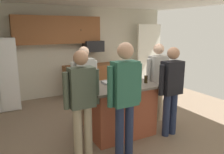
{
  "coord_description": "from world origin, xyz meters",
  "views": [
    {
      "loc": [
        -2.08,
        -3.58,
        1.98
      ],
      "look_at": [
        -0.07,
        0.1,
        1.05
      ],
      "focal_mm": 35.51,
      "sensor_mm": 36.0,
      "label": 1
    }
  ],
  "objects_px": {
    "person_guest_by_door": "(157,78)",
    "glass_pilsner": "(131,81)",
    "tumbler_amber": "(121,83)",
    "microwave_over_range": "(93,46)",
    "glass_dark_ale": "(146,79)",
    "serving_tray": "(115,82)",
    "person_guest_left": "(171,86)",
    "mug_blue_stoneware": "(94,82)",
    "person_guest_right": "(85,80)",
    "person_host_foreground": "(82,97)",
    "person_elder_center": "(125,94)",
    "kitchen_island": "(120,109)"
  },
  "relations": [
    {
      "from": "tumbler_amber",
      "to": "microwave_over_range",
      "type": "bearing_deg",
      "value": 75.52
    },
    {
      "from": "person_guest_left",
      "to": "person_elder_center",
      "type": "relative_size",
      "value": 0.93
    },
    {
      "from": "person_guest_right",
      "to": "person_guest_by_door",
      "type": "distance_m",
      "value": 1.52
    },
    {
      "from": "microwave_over_range",
      "to": "person_guest_by_door",
      "type": "distance_m",
      "value": 2.64
    },
    {
      "from": "person_guest_by_door",
      "to": "person_guest_left",
      "type": "xyz_separation_m",
      "value": [
        -0.19,
        -0.62,
        -0.01
      ]
    },
    {
      "from": "kitchen_island",
      "to": "glass_pilsner",
      "type": "height_order",
      "value": "glass_pilsner"
    },
    {
      "from": "glass_dark_ale",
      "to": "serving_tray",
      "type": "xyz_separation_m",
      "value": [
        -0.53,
        0.24,
        -0.05
      ]
    },
    {
      "from": "mug_blue_stoneware",
      "to": "serving_tray",
      "type": "bearing_deg",
      "value": -13.32
    },
    {
      "from": "microwave_over_range",
      "to": "tumbler_amber",
      "type": "distance_m",
      "value": 2.95
    },
    {
      "from": "microwave_over_range",
      "to": "person_guest_left",
      "type": "bearing_deg",
      "value": -87.72
    },
    {
      "from": "glass_pilsner",
      "to": "glass_dark_ale",
      "type": "height_order",
      "value": "glass_pilsner"
    },
    {
      "from": "microwave_over_range",
      "to": "person_elder_center",
      "type": "height_order",
      "value": "person_elder_center"
    },
    {
      "from": "person_guest_right",
      "to": "person_guest_by_door",
      "type": "relative_size",
      "value": 0.97
    },
    {
      "from": "glass_pilsner",
      "to": "glass_dark_ale",
      "type": "distance_m",
      "value": 0.31
    },
    {
      "from": "person_elder_center",
      "to": "glass_pilsner",
      "type": "bearing_deg",
      "value": -13.92
    },
    {
      "from": "person_guest_right",
      "to": "person_elder_center",
      "type": "relative_size",
      "value": 0.91
    },
    {
      "from": "person_guest_right",
      "to": "glass_pilsner",
      "type": "xyz_separation_m",
      "value": [
        0.57,
        -0.85,
        0.11
      ]
    },
    {
      "from": "kitchen_island",
      "to": "mug_blue_stoneware",
      "type": "height_order",
      "value": "mug_blue_stoneware"
    },
    {
      "from": "person_elder_center",
      "to": "tumbler_amber",
      "type": "xyz_separation_m",
      "value": [
        0.3,
        0.63,
        -0.01
      ]
    },
    {
      "from": "serving_tray",
      "to": "person_guest_right",
      "type": "bearing_deg",
      "value": 118.98
    },
    {
      "from": "kitchen_island",
      "to": "tumbler_amber",
      "type": "bearing_deg",
      "value": -115.7
    },
    {
      "from": "person_elder_center",
      "to": "glass_dark_ale",
      "type": "height_order",
      "value": "person_elder_center"
    },
    {
      "from": "person_guest_right",
      "to": "serving_tray",
      "type": "distance_m",
      "value": 0.74
    },
    {
      "from": "tumbler_amber",
      "to": "glass_pilsner",
      "type": "bearing_deg",
      "value": 4.76
    },
    {
      "from": "kitchen_island",
      "to": "serving_tray",
      "type": "relative_size",
      "value": 2.97
    },
    {
      "from": "person_host_foreground",
      "to": "person_elder_center",
      "type": "relative_size",
      "value": 0.94
    },
    {
      "from": "kitchen_island",
      "to": "glass_dark_ale",
      "type": "xyz_separation_m",
      "value": [
        0.49,
        -0.14,
        0.55
      ]
    },
    {
      "from": "kitchen_island",
      "to": "person_guest_right",
      "type": "distance_m",
      "value": 0.95
    },
    {
      "from": "person_guest_right",
      "to": "glass_dark_ale",
      "type": "distance_m",
      "value": 1.25
    },
    {
      "from": "person_guest_by_door",
      "to": "glass_pilsner",
      "type": "distance_m",
      "value": 0.85
    },
    {
      "from": "glass_pilsner",
      "to": "person_host_foreground",
      "type": "bearing_deg",
      "value": -165.39
    },
    {
      "from": "glass_pilsner",
      "to": "tumbler_amber",
      "type": "distance_m",
      "value": 0.24
    },
    {
      "from": "microwave_over_range",
      "to": "person_guest_right",
      "type": "xyz_separation_m",
      "value": [
        -1.07,
        -1.96,
        -0.52
      ]
    },
    {
      "from": "kitchen_island",
      "to": "person_guest_right",
      "type": "relative_size",
      "value": 0.8
    },
    {
      "from": "person_host_foreground",
      "to": "mug_blue_stoneware",
      "type": "relative_size",
      "value": 13.15
    },
    {
      "from": "person_host_foreground",
      "to": "glass_dark_ale",
      "type": "bearing_deg",
      "value": -13.2
    },
    {
      "from": "person_guest_left",
      "to": "mug_blue_stoneware",
      "type": "bearing_deg",
      "value": 2.57
    },
    {
      "from": "kitchen_island",
      "to": "person_guest_left",
      "type": "bearing_deg",
      "value": -31.67
    },
    {
      "from": "person_guest_by_door",
      "to": "person_elder_center",
      "type": "bearing_deg",
      "value": 25.82
    },
    {
      "from": "person_elder_center",
      "to": "glass_dark_ale",
      "type": "relative_size",
      "value": 12.75
    },
    {
      "from": "person_guest_right",
      "to": "glass_pilsner",
      "type": "relative_size",
      "value": 11.42
    },
    {
      "from": "glass_dark_ale",
      "to": "serving_tray",
      "type": "distance_m",
      "value": 0.58
    },
    {
      "from": "person_guest_by_door",
      "to": "tumbler_amber",
      "type": "distance_m",
      "value": 1.08
    },
    {
      "from": "person_guest_left",
      "to": "mug_blue_stoneware",
      "type": "distance_m",
      "value": 1.41
    },
    {
      "from": "glass_dark_ale",
      "to": "glass_pilsner",
      "type": "bearing_deg",
      "value": 174.17
    },
    {
      "from": "kitchen_island",
      "to": "serving_tray",
      "type": "xyz_separation_m",
      "value": [
        -0.04,
        0.1,
        0.5
      ]
    },
    {
      "from": "person_host_foreground",
      "to": "glass_pilsner",
      "type": "height_order",
      "value": "person_host_foreground"
    },
    {
      "from": "person_guest_by_door",
      "to": "mug_blue_stoneware",
      "type": "height_order",
      "value": "person_guest_by_door"
    },
    {
      "from": "person_guest_by_door",
      "to": "serving_tray",
      "type": "bearing_deg",
      "value": -5.78
    },
    {
      "from": "glass_dark_ale",
      "to": "person_host_foreground",
      "type": "bearing_deg",
      "value": -169.91
    }
  ]
}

